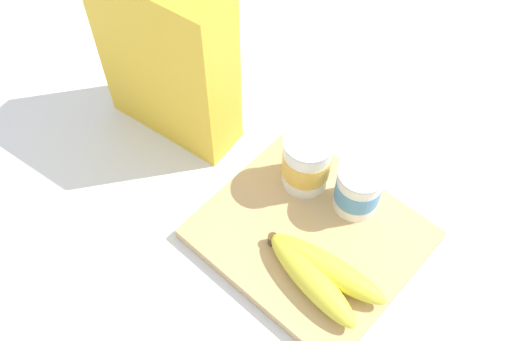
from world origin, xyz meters
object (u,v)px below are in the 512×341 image
object	(u,v)px
cereal_box	(167,58)
yogurt_cup_front	(307,161)
yogurt_cup_back	(358,189)
cutting_board	(310,235)
banana_bunch	(320,274)

from	to	relation	value
cereal_box	yogurt_cup_front	world-z (taller)	cereal_box
yogurt_cup_back	cutting_board	bearing A→B (deg)	-102.84
cereal_box	yogurt_cup_back	distance (m)	0.33
yogurt_cup_back	banana_bunch	size ratio (longest dim) A/B	0.46
yogurt_cup_front	yogurt_cup_back	distance (m)	0.08
cutting_board	yogurt_cup_front	distance (m)	0.11
cereal_box	cutting_board	bearing A→B (deg)	168.38
cutting_board	yogurt_cup_back	xyz separation A→B (m)	(0.02, 0.08, 0.05)
cutting_board	yogurt_cup_front	bearing A→B (deg)	135.35
cutting_board	banana_bunch	xyz separation A→B (m)	(0.05, -0.05, 0.03)
cutting_board	cereal_box	distance (m)	0.33
cereal_box	banana_bunch	bearing A→B (deg)	161.18
cereal_box	banana_bunch	distance (m)	0.37
yogurt_cup_front	yogurt_cup_back	world-z (taller)	yogurt_cup_front
cereal_box	yogurt_cup_back	size ratio (longest dim) A/B	3.49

